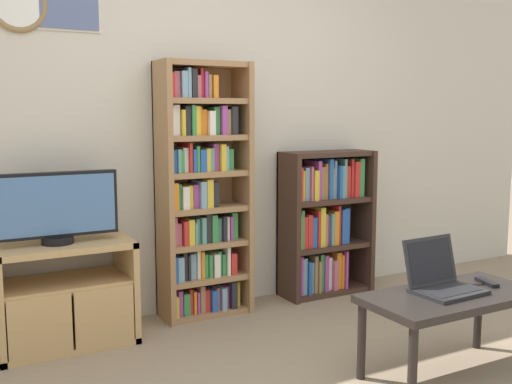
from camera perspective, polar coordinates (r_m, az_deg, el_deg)
name	(u,v)px	position (r m, az deg, el deg)	size (l,w,h in m)	color
wall_back	(197,119)	(4.10, -5.62, 6.97)	(6.31, 0.09, 2.60)	beige
tv_stand	(65,294)	(3.68, -17.70, -9.20)	(0.77, 0.45, 0.61)	tan
television	(56,208)	(3.56, -18.49, -1.42)	(0.69, 0.18, 0.41)	black
bookshelf_tall	(200,194)	(3.95, -5.31, -0.21)	(0.59, 0.28, 1.67)	#9E754C
bookshelf_short	(322,223)	(4.47, 6.30, -2.92)	(0.70, 0.28, 1.07)	#3D281E
coffee_table	(451,303)	(3.25, 18.08, -10.05)	(0.93, 0.45, 0.44)	black
laptop	(441,278)	(3.24, 17.19, -7.87)	(0.35, 0.30, 0.26)	#232326
remote_near_laptop	(487,282)	(3.46, 21.12, -8.02)	(0.08, 0.17, 0.02)	black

